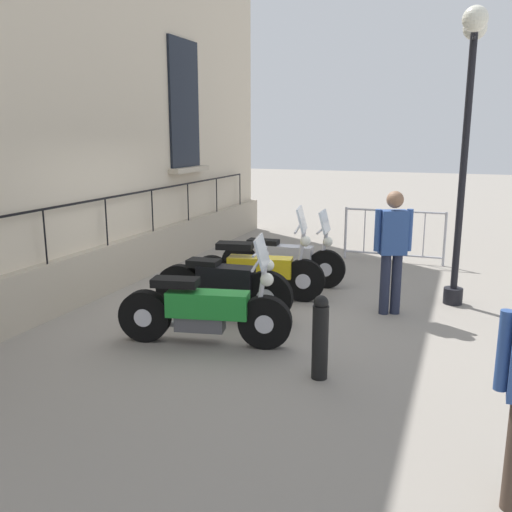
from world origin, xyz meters
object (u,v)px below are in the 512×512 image
at_px(motorcycle_black, 223,287).
at_px(lamppost, 468,111).
at_px(crowd_barrier, 394,234).
at_px(bollard, 320,337).
at_px(pedestrian_standing, 393,245).
at_px(motorcycle_silver, 283,259).
at_px(motorcycle_green, 206,311).
at_px(motorcycle_yellow, 258,271).

relative_size(motorcycle_black, lamppost, 0.48).
bearing_deg(crowd_barrier, bollard, -90.07).
height_order(crowd_barrier, pedestrian_standing, pedestrian_standing).
bearing_deg(motorcycle_silver, motorcycle_black, -96.68).
xyz_separation_m(motorcycle_black, bollard, (1.73, -1.40, 0.02)).
bearing_deg(motorcycle_silver, bollard, -65.82).
distance_m(motorcycle_green, bollard, 1.59).
bearing_deg(lamppost, bollard, -110.68).
xyz_separation_m(crowd_barrier, bollard, (-0.01, -5.71, -0.11)).
bearing_deg(lamppost, motorcycle_silver, 177.60).
bearing_deg(motorcycle_black, motorcycle_green, -78.09).
height_order(motorcycle_yellow, pedestrian_standing, pedestrian_standing).
relative_size(motorcycle_green, bollard, 2.34).
relative_size(motorcycle_yellow, bollard, 2.30).
bearing_deg(motorcycle_green, lamppost, 45.58).
xyz_separation_m(motorcycle_yellow, crowd_barrier, (1.61, 3.30, 0.11)).
xyz_separation_m(motorcycle_silver, bollard, (1.50, -3.35, 0.02)).
distance_m(motorcycle_silver, pedestrian_standing, 2.19).
bearing_deg(crowd_barrier, motorcycle_yellow, -115.99).
bearing_deg(motorcycle_yellow, bollard, -56.43).
distance_m(motorcycle_green, crowd_barrier, 5.50).
bearing_deg(lamppost, pedestrian_standing, -135.41).
xyz_separation_m(motorcycle_yellow, pedestrian_standing, (1.99, 0.01, 0.54)).
height_order(motorcycle_black, bollard, motorcycle_black).
bearing_deg(lamppost, crowd_barrier, 116.12).
relative_size(motorcycle_silver, pedestrian_standing, 1.23).
xyz_separation_m(motorcycle_black, crowd_barrier, (1.74, 4.31, 0.13)).
height_order(motorcycle_green, motorcycle_yellow, motorcycle_yellow).
bearing_deg(lamppost, motorcycle_black, -148.16).
xyz_separation_m(motorcycle_black, lamppost, (2.95, 1.83, 2.38)).
bearing_deg(bollard, motorcycle_green, 164.26).
height_order(motorcycle_black, pedestrian_standing, pedestrian_standing).
distance_m(motorcycle_green, lamppost, 4.60).
distance_m(motorcycle_yellow, lamppost, 3.77).
bearing_deg(crowd_barrier, motorcycle_silver, -122.62).
height_order(motorcycle_silver, lamppost, lamppost).
bearing_deg(motorcycle_yellow, motorcycle_silver, 84.11).
bearing_deg(pedestrian_standing, motorcycle_green, -134.00).
xyz_separation_m(bollard, pedestrian_standing, (0.39, 2.42, 0.54)).
distance_m(motorcycle_yellow, crowd_barrier, 3.67).
bearing_deg(crowd_barrier, lamppost, -63.88).
relative_size(motorcycle_black, pedestrian_standing, 1.14).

